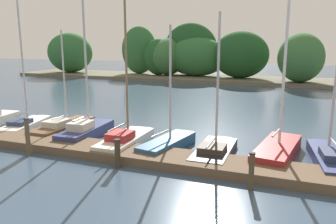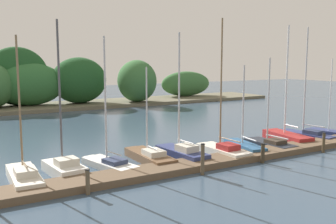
{
  "view_description": "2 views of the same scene",
  "coord_description": "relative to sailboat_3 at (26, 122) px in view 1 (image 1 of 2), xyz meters",
  "views": [
    {
      "loc": [
        8.25,
        1.48,
        4.63
      ],
      "look_at": [
        2.96,
        15.23,
        1.56
      ],
      "focal_mm": 35.45,
      "sensor_mm": 36.0,
      "label": 1
    },
    {
      "loc": [
        -12.84,
        -3.17,
        5.65
      ],
      "look_at": [
        -1.86,
        15.34,
        2.74
      ],
      "focal_mm": 40.75,
      "sensor_mm": 36.0,
      "label": 2
    }
  ],
  "objects": [
    {
      "name": "dock_pier",
      "position": [
        5.53,
        -2.29,
        -0.14
      ],
      "size": [
        27.41,
        1.8,
        0.35
      ],
      "color": "brown",
      "rests_on": "ground"
    },
    {
      "name": "far_shore",
      "position": [
        1.65,
        27.89,
        2.49
      ],
      "size": [
        58.51,
        8.71,
        7.28
      ],
      "color": "#66604C",
      "rests_on": "ground"
    },
    {
      "name": "sailboat_3",
      "position": [
        0.0,
        0.0,
        0.0
      ],
      "size": [
        2.01,
        4.04,
        6.9
      ],
      "rotation": [
        0.0,
        0.0,
        1.8
      ],
      "color": "white",
      "rests_on": "ground"
    },
    {
      "name": "sailboat_4",
      "position": [
        2.48,
        0.15,
        -0.01
      ],
      "size": [
        1.28,
        4.4,
        5.3
      ],
      "rotation": [
        0.0,
        0.0,
        1.57
      ],
      "color": "brown",
      "rests_on": "ground"
    },
    {
      "name": "sailboat_5",
      "position": [
        4.28,
        -0.4,
        0.11
      ],
      "size": [
        1.47,
        4.11,
        7.22
      ],
      "rotation": [
        0.0,
        0.0,
        1.64
      ],
      "color": "navy",
      "rests_on": "ground"
    },
    {
      "name": "sailboat_6",
      "position": [
        6.81,
        -1.02,
        0.08
      ],
      "size": [
        1.33,
        4.03,
        8.09
      ],
      "rotation": [
        0.0,
        0.0,
        1.59
      ],
      "color": "silver",
      "rests_on": "ground"
    },
    {
      "name": "sailboat_7",
      "position": [
        8.77,
        -0.7,
        0.0
      ],
      "size": [
        1.64,
        3.81,
        5.39
      ],
      "rotation": [
        0.0,
        0.0,
        1.4
      ],
      "color": "#285684",
      "rests_on": "ground"
    },
    {
      "name": "sailboat_8",
      "position": [
        10.87,
        -0.84,
        -0.02
      ],
      "size": [
        1.41,
        3.84,
        5.84
      ],
      "rotation": [
        0.0,
        0.0,
        1.59
      ],
      "color": "#232833",
      "rests_on": "ground"
    },
    {
      "name": "sailboat_9",
      "position": [
        13.34,
        0.02,
        0.1
      ],
      "size": [
        1.88,
        4.38,
        8.05
      ],
      "rotation": [
        0.0,
        0.0,
        1.42
      ],
      "color": "maroon",
      "rests_on": "ground"
    },
    {
      "name": "sailboat_10",
      "position": [
        15.24,
        -0.14,
        0.08
      ],
      "size": [
        1.6,
        4.42,
        8.0
      ],
      "rotation": [
        0.0,
        0.0,
        1.69
      ],
      "color": "navy",
      "rests_on": "ground"
    },
    {
      "name": "mooring_piling_2",
      "position": [
        3.55,
        -3.56,
        0.49
      ],
      "size": [
        0.22,
        0.22,
        1.59
      ],
      "color": "brown",
      "rests_on": "ground"
    },
    {
      "name": "mooring_piling_3",
      "position": [
        7.74,
        -3.45,
        0.25
      ],
      "size": [
        0.24,
        0.24,
        1.12
      ],
      "color": "#3D3323",
      "rests_on": "ground"
    },
    {
      "name": "mooring_piling_4",
      "position": [
        12.69,
        -3.62,
        0.32
      ],
      "size": [
        0.2,
        0.2,
        1.25
      ],
      "color": "#4C3D28",
      "rests_on": "ground"
    }
  ]
}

